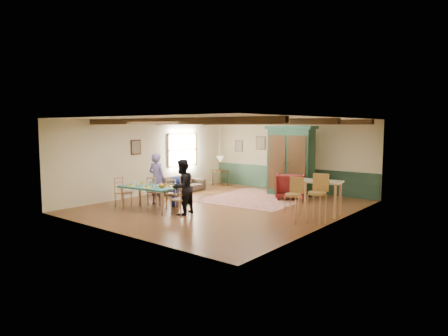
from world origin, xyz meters
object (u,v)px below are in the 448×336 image
Objects in this scene: dining_table at (150,198)px; person_woman at (182,187)px; dining_chair_end_left at (123,192)px; dining_chair_end_right at (180,198)px; counter_table at (320,198)px; bar_stool_left at (293,200)px; dining_chair_far_right at (175,193)px; cat at (161,185)px; dining_chair_far_left at (155,191)px; armchair at (290,186)px; sofa at (182,184)px; table_lamp at (220,163)px; armoire at (291,161)px; bar_stool_right at (317,199)px; person_child at (176,192)px; person_man at (157,179)px.

person_woman is (1.18, 0.16, 0.43)m from dining_table.
dining_chair_end_left and dining_chair_end_right have the same top height.
counter_table is 1.28m from bar_stool_left.
dining_chair_far_right is 0.86m from cat.
dining_chair_far_left is 0.76m from dining_chair_far_right.
cat is 4.61m from armchair.
cat is at bearing -150.07° from sofa.
table_lamp is at bearing -3.47° from dining_chair_end_left.
dining_chair_far_right is 0.36× the size of armoire.
counter_table is at bearing 119.65° from dining_chair_end_right.
dining_chair_far_left is 4.55m from armchair.
dining_chair_far_left is 0.99m from dining_chair_end_left.
table_lamp reaches higher than dining_table.
armchair is (2.34, 4.21, 0.09)m from dining_table.
armchair is at bearing -135.76° from dining_chair_far_left.
dining_chair_end_left is 0.92× the size of armchair.
bar_stool_right reaches higher than dining_chair_far_right.
person_child is at bearing -156.34° from counter_table.
person_child is 0.47× the size of sofa.
dining_table is 5.35m from armoire.
sofa is 2.24m from table_lamp.
dining_chair_end_right is 4.25m from armchair.
cat is 0.35× the size of armchair.
armchair is at bearing 130.93° from bar_stool_right.
bar_stool_right is (4.32, 0.71, 0.16)m from person_child.
cat is at bearing 100.37° from dining_chair_far_right.
table_lamp reaches higher than dining_chair_far_left.
person_child is (-0.01, 0.08, 0.03)m from dining_chair_far_right.
dining_chair_end_left is 5.27m from table_lamp.
bar_stool_left is at bearing -62.43° from armoire.
dining_chair_end_right is 0.58× the size of person_woman.
table_lamp is at bearing 150.40° from bar_stool_right.
dining_chair_far_left is 0.76m from person_child.
dining_chair_far_left is at bearing 126.72° from dining_table.
dining_chair_far_right is at bearing -130.27° from person_woman.
armchair is at bearing 137.96° from counter_table.
bar_stool_right reaches higher than armchair.
dining_chair_end_left is at bearing -90.00° from dining_chair_end_right.
dining_chair_end_left is 0.55× the size of person_man.
sofa is (-1.12, 2.32, -0.16)m from dining_chair_far_left.
counter_table reaches higher than dining_chair_far_right.
armchair is (3.42, 4.35, -0.01)m from dining_chair_end_left.
person_child is at bearing -169.75° from bar_stool_right.
dining_chair_far_right is at bearing -133.83° from dining_chair_end_right.
bar_stool_left is at bearing -82.39° from dining_chair_end_left.
dining_table is at bearing 169.70° from cat.
cat is at bearing 136.55° from person_man.
table_lamp is (-1.00, 4.46, 0.49)m from dining_chair_far_left.
dining_chair_end_left is 5.53m from armchair.
cat is at bearing -2.64° from dining_table.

